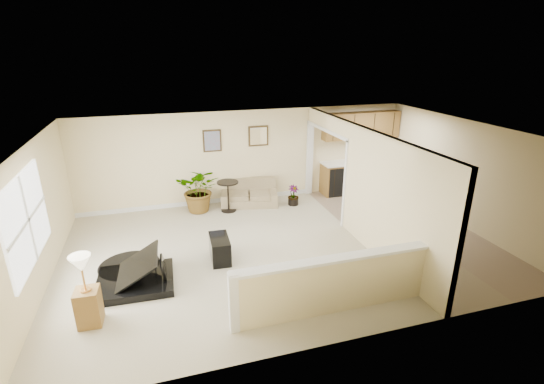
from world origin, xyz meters
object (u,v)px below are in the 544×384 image
object	(u,v)px
small_plant	(293,197)
palm_plant	(200,190)
piano	(131,256)
accent_table	(228,192)
piano_bench	(220,249)
lamp_stand	(87,296)
loveseat	(249,192)

from	to	relation	value
small_plant	palm_plant	bearing A→B (deg)	173.53
piano	accent_table	distance (m)	3.61
piano	palm_plant	xyz separation A→B (m)	(1.60, 2.97, 0.07)
piano_bench	lamp_stand	xyz separation A→B (m)	(-2.26, -1.37, 0.26)
small_plant	lamp_stand	bearing A→B (deg)	-141.39
small_plant	piano_bench	bearing A→B (deg)	-135.59
accent_table	piano_bench	bearing A→B (deg)	-104.72
loveseat	small_plant	bearing A→B (deg)	-9.04
piano	palm_plant	distance (m)	3.38
palm_plant	small_plant	size ratio (longest dim) A/B	2.47
accent_table	piano	bearing A→B (deg)	-129.59
loveseat	piano_bench	bearing A→B (deg)	-101.38
piano_bench	loveseat	bearing A→B (deg)	65.58
piano	loveseat	size ratio (longest dim) A/B	0.99
piano_bench	small_plant	size ratio (longest dim) A/B	1.34
piano_bench	lamp_stand	distance (m)	2.65
accent_table	palm_plant	bearing A→B (deg)	165.01
piano_bench	palm_plant	bearing A→B (deg)	91.21
piano	lamp_stand	world-z (taller)	piano
piano_bench	lamp_stand	size ratio (longest dim) A/B	0.61
small_plant	lamp_stand	distance (m)	5.99
loveseat	lamp_stand	size ratio (longest dim) A/B	1.42
palm_plant	small_plant	xyz separation A→B (m)	(2.47, -0.28, -0.36)
loveseat	small_plant	xyz separation A→B (m)	(1.13, -0.46, -0.10)
piano	piano_bench	xyz separation A→B (m)	(1.66, 0.33, -0.29)
palm_plant	lamp_stand	distance (m)	4.58
loveseat	accent_table	bearing A→B (deg)	-136.98
piano_bench	accent_table	size ratio (longest dim) A/B	0.91
loveseat	palm_plant	world-z (taller)	palm_plant
accent_table	small_plant	size ratio (longest dim) A/B	1.48
piano_bench	accent_table	xyz separation A→B (m)	(0.65, 2.46, 0.27)
piano	small_plant	xyz separation A→B (m)	(4.07, 2.69, -0.30)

